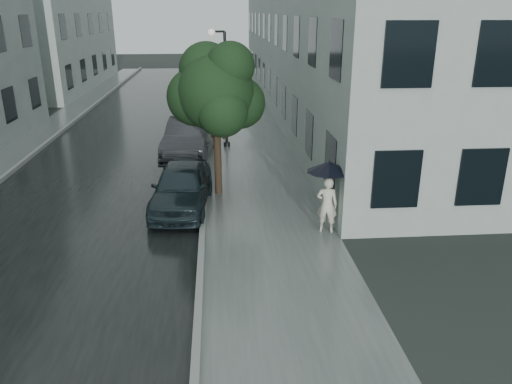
{
  "coord_description": "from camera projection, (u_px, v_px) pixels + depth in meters",
  "views": [
    {
      "loc": [
        -1.12,
        -9.95,
        5.57
      ],
      "look_at": [
        -0.19,
        1.66,
        1.3
      ],
      "focal_mm": 35.0,
      "sensor_mm": 36.0,
      "label": 1
    }
  ],
  "objects": [
    {
      "name": "kerb_far",
      "position": [
        47.0,
        143.0,
        21.88
      ],
      "size": [
        0.15,
        60.0,
        0.15
      ],
      "primitive_type": "cube",
      "color": "slate",
      "rests_on": "ground"
    },
    {
      "name": "sidewalk",
      "position": [
        248.0,
        140.0,
        22.56
      ],
      "size": [
        3.5,
        60.0,
        0.01
      ],
      "primitive_type": "cube",
      "color": "slate",
      "rests_on": "ground"
    },
    {
      "name": "building_far_b",
      "position": [
        43.0,
        32.0,
        36.99
      ],
      "size": [
        7.02,
        18.0,
        8.0
      ],
      "color": "#929F9A",
      "rests_on": "ground"
    },
    {
      "name": "pedestrian",
      "position": [
        327.0,
        205.0,
        13.04
      ],
      "size": [
        0.63,
        0.5,
        1.51
      ],
      "primitive_type": "imported",
      "rotation": [
        0.0,
        0.0,
        2.87
      ],
      "color": "beige",
      "rests_on": "sidewalk"
    },
    {
      "name": "lamp_post",
      "position": [
        222.0,
        81.0,
        20.58
      ],
      "size": [
        0.83,
        0.45,
        4.86
      ],
      "rotation": [
        0.0,
        0.0,
        0.29
      ],
      "color": "black",
      "rests_on": "ground"
    },
    {
      "name": "asphalt_road",
      "position": [
        128.0,
        143.0,
        22.16
      ],
      "size": [
        6.85,
        60.0,
        0.0
      ],
      "primitive_type": "cube",
      "color": "black",
      "rests_on": "ground"
    },
    {
      "name": "car_near",
      "position": [
        182.0,
        187.0,
        14.66
      ],
      "size": [
        1.9,
        4.05,
        1.34
      ],
      "primitive_type": "imported",
      "rotation": [
        0.0,
        0.0,
        -0.08
      ],
      "color": "black",
      "rests_on": "ground"
    },
    {
      "name": "street_tree",
      "position": [
        216.0,
        91.0,
        15.08
      ],
      "size": [
        3.04,
        2.77,
        4.73
      ],
      "color": "#332619",
      "rests_on": "ground"
    },
    {
      "name": "kerb_near",
      "position": [
        207.0,
        140.0,
        22.4
      ],
      "size": [
        0.15,
        60.0,
        0.15
      ],
      "primitive_type": "cube",
      "color": "slate",
      "rests_on": "ground"
    },
    {
      "name": "sidewalk_far",
      "position": [
        26.0,
        145.0,
        21.83
      ],
      "size": [
        1.7,
        60.0,
        0.01
      ],
      "primitive_type": "cube",
      "color": "#4C5451",
      "rests_on": "ground"
    },
    {
      "name": "car_far",
      "position": [
        190.0,
        137.0,
        19.89
      ],
      "size": [
        2.14,
        4.87,
        1.55
      ],
      "primitive_type": "imported",
      "rotation": [
        0.0,
        0.0,
        -0.11
      ],
      "color": "black",
      "rests_on": "ground"
    },
    {
      "name": "building_near",
      "position": [
        330.0,
        30.0,
        28.42
      ],
      "size": [
        7.02,
        36.0,
        9.0
      ],
      "color": "#929F9A",
      "rests_on": "ground"
    },
    {
      "name": "ground",
      "position": [
        270.0,
        271.0,
        11.31
      ],
      "size": [
        120.0,
        120.0,
        0.0
      ],
      "primitive_type": "plane",
      "color": "black",
      "rests_on": "ground"
    },
    {
      "name": "umbrella",
      "position": [
        329.0,
        166.0,
        12.73
      ],
      "size": [
        1.53,
        1.53,
        1.05
      ],
      "rotation": [
        0.0,
        0.0,
        0.42
      ],
      "color": "black",
      "rests_on": "ground"
    }
  ]
}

